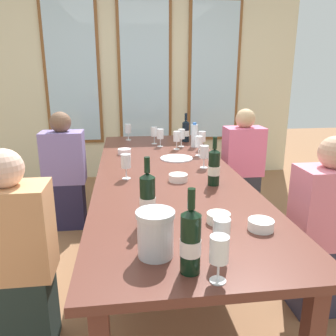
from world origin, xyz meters
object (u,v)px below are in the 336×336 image
Objects in this scene: wine_glass_0 at (126,162)px; wine_glass_6 at (202,137)px; wine_glass_9 at (199,142)px; seated_person_1 at (242,167)px; wine_bottle_3 at (148,198)px; wine_glass_5 at (177,137)px; water_bottle at (194,136)px; tasting_bowl_1 at (219,218)px; tasting_bowl_3 at (261,225)px; white_plate_0 at (177,158)px; wine_glass_1 at (204,152)px; wine_bottle_1 at (214,167)px; seated_person_0 at (65,174)px; wine_glass_8 at (154,132)px; metal_pitcher at (155,233)px; wine_glass_10 at (128,129)px; wine_glass_2 at (219,250)px; wine_glass_7 at (181,135)px; seated_person_2 at (16,261)px; tasting_bowl_2 at (178,178)px; wine_glass_3 at (221,232)px; wine_bottle_0 at (186,131)px; wine_bottle_2 at (191,241)px; seated_person_3 at (324,232)px; tasting_bowl_0 at (124,152)px; dining_table at (167,179)px.

wine_glass_0 is 1.00× the size of wine_glass_6.
wine_glass_9 is 0.16× the size of seated_person_1.
wine_glass_5 is at bearing 76.28° from wine_bottle_3.
wine_glass_0 is at bearing -125.41° from water_bottle.
tasting_bowl_1 is 0.20m from tasting_bowl_3.
wine_glass_1 is (0.17, -0.30, 0.12)m from white_plate_0.
white_plate_0 is 1.38m from tasting_bowl_3.
wine_bottle_1 is 1.61m from seated_person_0.
wine_glass_5 is 1.00× the size of wine_glass_8.
tasting_bowl_3 is at bearing -91.82° from water_bottle.
wine_glass_8 is 0.97m from seated_person_0.
wine_glass_10 is (-0.07, 2.41, 0.02)m from metal_pitcher.
metal_pitcher reaches higher than wine_glass_2.
wine_glass_10 is (0.04, 1.38, -0.00)m from wine_glass_0.
tasting_bowl_3 is 0.69× the size of wine_glass_7.
seated_person_0 is at bearing 90.00° from seated_person_2.
tasting_bowl_2 is 1.09m from seated_person_2.
wine_glass_3 is 1.00× the size of wine_glass_7.
wine_glass_8 is (-0.19, 0.28, 0.00)m from wine_glass_5.
water_bottle is 1.16m from wine_glass_0.
wine_bottle_3 is 1.92× the size of wine_glass_9.
tasting_bowl_2 is at bearing -112.12° from wine_glass_6.
seated_person_1 reaches higher than wine_glass_8.
seated_person_1 is (1.74, 0.02, 0.00)m from seated_person_0.
wine_glass_0 is at bearing 97.49° from wine_bottle_3.
wine_bottle_0 is 0.27× the size of seated_person_0.
wine_bottle_0 is (0.21, 0.71, 0.11)m from white_plate_0.
wine_glass_8 is (0.08, 2.31, -0.00)m from wine_bottle_2.
wine_bottle_3 is 2.62× the size of tasting_bowl_2.
wine_glass_8 is (-0.42, 0.32, 0.00)m from wine_glass_6.
wine_glass_0 is 0.87m from wine_glass_9.
tasting_bowl_1 is (0.01, -1.27, 0.02)m from white_plate_0.
metal_pitcher is 0.29m from wine_glass_2.
water_bottle is 2.21m from wine_glass_2.
wine_glass_3 is 0.16× the size of seated_person_3.
wine_bottle_1 is 1.67m from wine_glass_10.
white_plate_0 is 0.36m from wine_glass_1.
seated_person_2 is (-1.00, -1.14, -0.22)m from white_plate_0.
wine_glass_9 is at bearing -11.66° from tasting_bowl_0.
wine_bottle_1 is 1.32× the size of water_bottle.
wine_glass_10 is (-0.45, 0.52, -0.00)m from wine_glass_5.
wine_bottle_0 is at bearing 82.34° from wine_glass_2.
tasting_bowl_0 is at bearing -94.10° from wine_glass_10.
wine_glass_6 is (0.24, -0.04, 0.00)m from wine_glass_5.
dining_table is at bearing 41.67° from seated_person_2.
tasting_bowl_0 is at bearing 106.77° from tasting_bowl_1.
dining_table is 0.47m from wine_bottle_1.
wine_glass_9 is at bearing 79.68° from wine_glass_2.
tasting_bowl_3 is (0.39, 0.30, -0.10)m from wine_bottle_2.
seated_person_0 is (-0.61, -0.49, -0.33)m from wine_glass_10.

